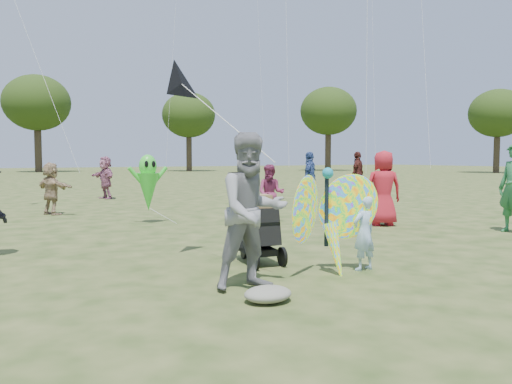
# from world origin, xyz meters

# --- Properties ---
(ground) EXTENTS (160.00, 160.00, 0.00)m
(ground) POSITION_xyz_m (0.00, 0.00, 0.00)
(ground) COLOR #51592B
(ground) RESTS_ON ground
(child_girl) EXTENTS (0.43, 0.30, 1.11)m
(child_girl) POSITION_xyz_m (0.77, -0.02, 0.56)
(child_girl) COLOR #A4C7E9
(child_girl) RESTS_ON ground
(adult_man) EXTENTS (1.00, 0.80, 1.98)m
(adult_man) POSITION_xyz_m (-1.17, -0.12, 0.99)
(adult_man) COLOR gray
(adult_man) RESTS_ON ground
(grey_bag) EXTENTS (0.57, 0.47, 0.18)m
(grey_bag) POSITION_xyz_m (-1.30, -0.73, 0.09)
(grey_bag) COLOR gray
(grey_bag) RESTS_ON ground
(crowd_a) EXTENTS (1.06, 0.90, 1.83)m
(crowd_a) POSITION_xyz_m (4.45, 3.43, 0.92)
(crowd_a) COLOR #B51D29
(crowd_a) RESTS_ON ground
(crowd_c) EXTENTS (1.14, 1.03, 1.87)m
(crowd_c) POSITION_xyz_m (6.31, 9.10, 0.93)
(crowd_c) COLOR navy
(crowd_c) RESTS_ON ground
(crowd_d) EXTENTS (1.06, 1.46, 1.52)m
(crowd_d) POSITION_xyz_m (-2.29, 9.88, 0.76)
(crowd_d) COLOR tan
(crowd_d) RESTS_ON ground
(crowd_e) EXTENTS (0.91, 0.90, 1.48)m
(crowd_e) POSITION_xyz_m (2.40, 5.35, 0.74)
(crowd_e) COLOR #7E2A4D
(crowd_e) RESTS_ON ground
(crowd_h) EXTENTS (1.21, 0.95, 1.91)m
(crowd_h) POSITION_xyz_m (10.46, 11.31, 0.96)
(crowd_h) COLOR #491C18
(crowd_h) RESTS_ON ground
(crowd_j) EXTENTS (0.85, 1.66, 1.71)m
(crowd_j) POSITION_xyz_m (0.35, 14.80, 0.86)
(crowd_j) COLOR #9D5A78
(crowd_j) RESTS_ON ground
(jogging_stroller) EXTENTS (0.58, 1.09, 1.09)m
(jogging_stroller) POSITION_xyz_m (-0.39, 1.17, 0.61)
(jogging_stroller) COLOR black
(jogging_stroller) RESTS_ON ground
(butterfly_kite) EXTENTS (1.74, 0.75, 1.73)m
(butterfly_kite) POSITION_xyz_m (0.18, 0.03, 0.76)
(butterfly_kite) COLOR #FD3527
(butterfly_kite) RESTS_ON ground
(delta_kite_rig) EXTENTS (1.01, 2.25, 1.64)m
(delta_kite_rig) POSITION_xyz_m (-1.32, 1.90, 2.82)
(delta_kite_rig) COLOR black
(delta_kite_rig) RESTS_ON ground
(alien_kite) EXTENTS (1.12, 0.69, 1.74)m
(alien_kite) POSITION_xyz_m (-0.42, 6.63, 0.97)
(alien_kite) COLOR #39DA33
(alien_kite) RESTS_ON ground
(tree_line) EXTENTS (91.78, 33.60, 10.79)m
(tree_line) POSITION_xyz_m (3.67, 44.99, 6.86)
(tree_line) COLOR #3A2D21
(tree_line) RESTS_ON ground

